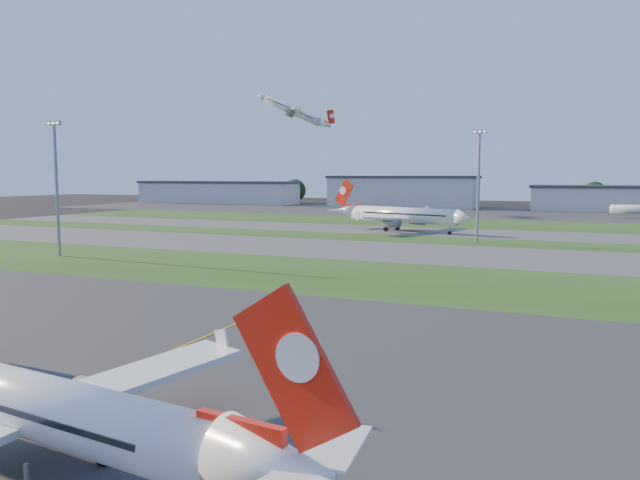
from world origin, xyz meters
The scene contains 21 objects.
ground centered at (0.00, 0.00, 0.00)m, with size 700.00×700.00×0.00m, color black.
apron_near centered at (0.00, 0.00, 0.01)m, with size 300.00×70.00×0.01m, color #333335.
grass_strip_a centered at (0.00, 52.00, 0.01)m, with size 300.00×34.00×0.01m, color #264818.
taxiway_a centered at (0.00, 85.00, 0.01)m, with size 300.00×32.00×0.01m, color #515154.
grass_strip_b centered at (0.00, 110.00, 0.01)m, with size 300.00×18.00×0.01m, color #264818.
taxiway_b centered at (0.00, 132.00, 0.01)m, with size 300.00×26.00×0.01m, color #515154.
grass_strip_c centered at (0.00, 165.00, 0.01)m, with size 300.00×40.00×0.01m, color #264818.
apron_far centered at (0.00, 225.00, 0.01)m, with size 400.00×80.00×0.01m, color #333335.
yellow_line centered at (5.00, 0.00, 0.00)m, with size 0.25×60.00×0.02m, color gold.
airliner_parked centered at (12.16, -14.42, 3.60)m, with size 32.80×27.70×10.25m.
airliner_taxiing centered at (-8.89, 129.24, 4.53)m, with size 40.08×33.78×12.91m.
airliner_departing centered at (-79.73, 205.81, 42.81)m, with size 28.80×24.73×9.97m.
light_mast_west centered at (-55.00, 52.00, 14.81)m, with size 3.20×0.70×25.80m.
light_mast_centre centered at (15.00, 108.00, 14.81)m, with size 3.20×0.70×25.80m.
hangar_far_west centered at (-150.00, 255.00, 6.14)m, with size 91.80×23.00×12.20m.
hangar_west centered at (-45.00, 255.00, 7.64)m, with size 71.40×23.00×15.20m.
hangar_east centered at (55.00, 255.00, 5.64)m, with size 81.60×23.00×11.20m.
tree_far_west centered at (-190.00, 268.00, 6.49)m, with size 11.00×11.00×12.00m.
tree_west centered at (-110.00, 270.00, 7.14)m, with size 12.10×12.10×13.20m.
tree_mid_west centered at (-20.00, 266.00, 5.84)m, with size 9.90×9.90×10.80m.
tree_mid_east centered at (40.00, 269.00, 6.81)m, with size 11.55×11.55×12.60m.
Camera 1 is at (38.80, -37.39, 15.71)m, focal length 35.00 mm.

